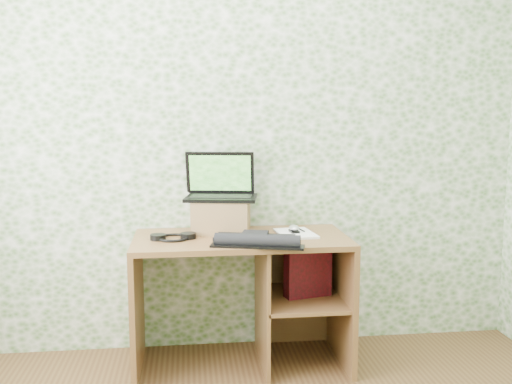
{
  "coord_description": "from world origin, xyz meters",
  "views": [
    {
      "loc": [
        -0.29,
        -1.68,
        1.44
      ],
      "look_at": [
        0.08,
        1.39,
        1.01
      ],
      "focal_mm": 40.0,
      "sensor_mm": 36.0,
      "label": 1
    }
  ],
  "objects": [
    {
      "name": "headphones",
      "position": [
        -0.38,
        1.43,
        0.76
      ],
      "size": [
        0.25,
        0.2,
        0.03
      ],
      "rotation": [
        0.0,
        0.0,
        0.09
      ],
      "color": "black",
      "rests_on": "desk"
    },
    {
      "name": "riser",
      "position": [
        -0.1,
        1.58,
        0.85
      ],
      "size": [
        0.36,
        0.32,
        0.19
      ],
      "primitive_type": "cube",
      "rotation": [
        0.0,
        0.0,
        -0.17
      ],
      "color": "olive",
      "rests_on": "desk"
    },
    {
      "name": "notepad",
      "position": [
        0.32,
        1.46,
        0.76
      ],
      "size": [
        0.22,
        0.3,
        0.01
      ],
      "primitive_type": "cube",
      "rotation": [
        0.0,
        0.0,
        0.12
      ],
      "color": "white",
      "rests_on": "desk"
    },
    {
      "name": "keyboard",
      "position": [
        0.06,
        1.25,
        0.77
      ],
      "size": [
        0.5,
        0.36,
        0.07
      ],
      "rotation": [
        0.0,
        0.0,
        -0.26
      ],
      "color": "black",
      "rests_on": "desk"
    },
    {
      "name": "red_box",
      "position": [
        0.38,
        1.44,
        0.55
      ],
      "size": [
        0.28,
        0.15,
        0.32
      ],
      "primitive_type": "cube",
      "rotation": [
        0.0,
        0.0,
        0.23
      ],
      "color": "maroon",
      "rests_on": "desk"
    },
    {
      "name": "pen",
      "position": [
        0.35,
        1.53,
        0.77
      ],
      "size": [
        0.03,
        0.13,
        0.01
      ],
      "primitive_type": "cylinder",
      "rotation": [
        1.57,
        0.0,
        0.21
      ],
      "color": "black",
      "rests_on": "notepad"
    },
    {
      "name": "wall_back",
      "position": [
        0.0,
        1.75,
        1.3
      ],
      "size": [
        3.5,
        0.0,
        3.5
      ],
      "primitive_type": "plane",
      "rotation": [
        1.57,
        0.0,
        0.0
      ],
      "color": "white",
      "rests_on": "ground"
    },
    {
      "name": "laptop",
      "position": [
        -0.1,
        1.63,
        1.01
      ],
      "size": [
        0.45,
        0.35,
        0.27
      ],
      "rotation": [
        0.0,
        0.0,
        -0.17
      ],
      "color": "black",
      "rests_on": "riser"
    },
    {
      "name": "desk",
      "position": [
        0.08,
        1.47,
        0.48
      ],
      "size": [
        1.2,
        0.6,
        0.75
      ],
      "color": "brown",
      "rests_on": "floor"
    },
    {
      "name": "mouse",
      "position": [
        0.31,
        1.47,
        0.78
      ],
      "size": [
        0.06,
        0.09,
        0.03
      ],
      "primitive_type": "ellipsoid",
      "rotation": [
        0.0,
        0.0,
        0.06
      ],
      "color": "silver",
      "rests_on": "notepad"
    }
  ]
}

